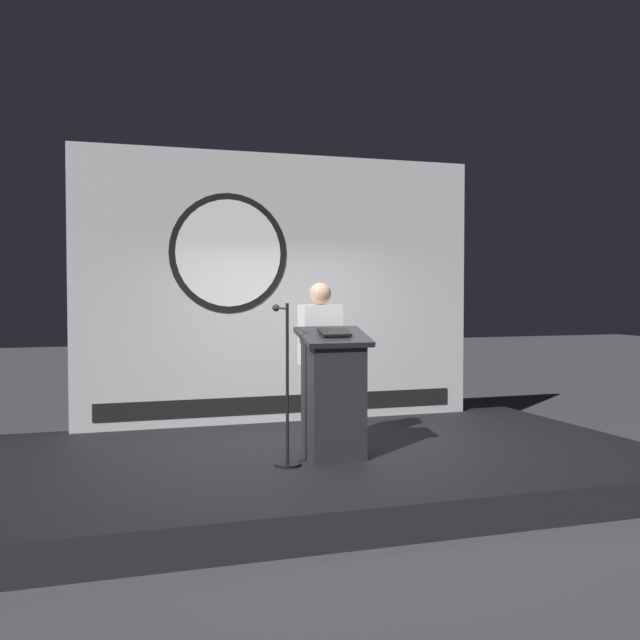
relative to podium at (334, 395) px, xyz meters
The scene contains 6 objects.
ground_plane 0.97m from the podium, 71.18° to the left, with size 40.00×40.00×0.00m, color #4C4C51.
stage_platform 0.83m from the podium, 71.18° to the left, with size 6.40×4.00×0.30m, color black.
banner_display 2.40m from the podium, 87.68° to the left, with size 4.90×0.12×3.21m.
podium is the anchor object (origin of this frame).
speaker_person 0.54m from the podium, 86.48° to the left, with size 0.40×0.26×1.66m.
microphone_stand 0.51m from the podium, 168.83° to the right, with size 0.24×0.53×1.47m.
Camera 1 is at (-2.59, -7.20, 1.89)m, focal length 43.98 mm.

